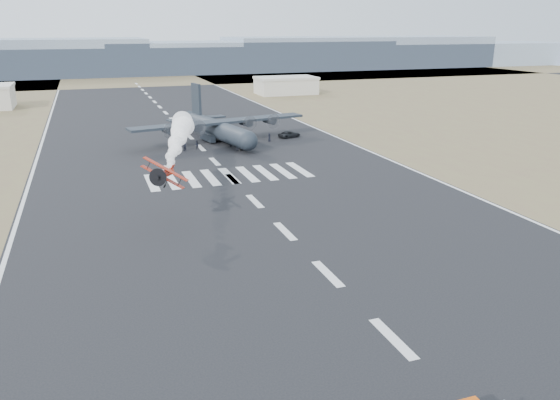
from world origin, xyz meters
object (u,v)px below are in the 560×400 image
support_vehicle (289,134)px  crew_d (230,142)px  aerobatic_biplane (165,174)px  crew_h (197,145)px  crew_a (232,139)px  crew_f (184,147)px  crew_e (269,137)px  crew_g (185,147)px  crew_b (231,142)px  crew_c (237,146)px  hangar_right (286,85)px  transport_aircraft (217,127)px

support_vehicle → crew_d: bearing=90.1°
aerobatic_biplane → crew_h: size_ratio=3.08×
crew_a → crew_f: size_ratio=1.16×
crew_e → crew_g: bearing=-51.8°
crew_b → crew_e: size_ratio=1.03×
crew_b → crew_d: (-0.36, -0.59, 0.06)m
crew_a → crew_c: crew_a is taller
support_vehicle → crew_d: crew_d is taller
crew_g → hangar_right: bearing=114.3°
aerobatic_biplane → crew_f: aerobatic_biplane is taller
crew_a → crew_d: crew_a is taller
hangar_right → crew_a: size_ratio=10.95×
crew_h → crew_g: bearing=27.1°
transport_aircraft → aerobatic_biplane: bearing=-120.8°
crew_g → crew_h: size_ratio=0.96×
aerobatic_biplane → crew_b: aerobatic_biplane is taller
crew_e → crew_b: bearing=-51.6°
support_vehicle → transport_aircraft: bearing=65.2°
hangar_right → crew_h: size_ratio=12.03×
hangar_right → transport_aircraft: bearing=-119.9°
hangar_right → crew_f: hangar_right is taller
crew_f → crew_e: bearing=-61.8°
support_vehicle → crew_h: 21.40m
crew_a → crew_h: size_ratio=1.10×
support_vehicle → crew_b: bearing=88.4°
crew_b → crew_d: crew_d is taller
support_vehicle → crew_c: 16.26m
crew_c → crew_b: bearing=172.3°
crew_f → crew_g: crew_g is taller
aerobatic_biplane → crew_e: size_ratio=3.16×
crew_b → crew_d: bearing=-175.9°
transport_aircraft → crew_e: size_ratio=22.41×
support_vehicle → crew_c: bearing=102.9°
hangar_right → crew_b: bearing=-117.1°
hangar_right → crew_b: (-39.92, -78.14, -2.15)m
transport_aircraft → crew_c: (1.51, -10.17, -1.85)m
crew_a → crew_h: 7.98m
crew_f → crew_d: bearing=-66.6°
hangar_right → transport_aircraft: (-41.47, -72.26, -0.23)m
crew_a → crew_c: size_ratio=1.01×
hangar_right → crew_c: bearing=-115.9°
hangar_right → aerobatic_biplane: 133.49m
aerobatic_biplane → crew_b: 46.08m
hangar_right → crew_b: 87.77m
crew_d → crew_e: size_ratio=1.11×
aerobatic_biplane → crew_a: bearing=80.0°
support_vehicle → crew_h: (-20.83, -4.89, 0.16)m
support_vehicle → crew_b: crew_b is taller
hangar_right → crew_f: 93.70m
aerobatic_biplane → crew_f: 41.78m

